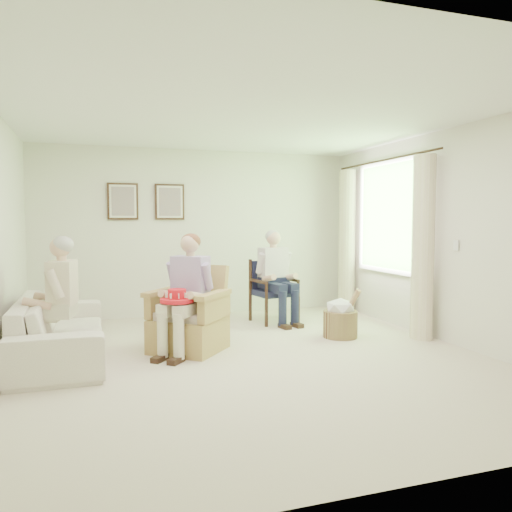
% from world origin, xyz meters
% --- Properties ---
extents(floor, '(5.50, 5.50, 0.00)m').
position_xyz_m(floor, '(0.00, 0.00, 0.00)').
color(floor, beige).
rests_on(floor, ground).
extents(back_wall, '(5.00, 0.04, 2.60)m').
position_xyz_m(back_wall, '(0.00, 2.75, 1.30)').
color(back_wall, silver).
rests_on(back_wall, ground).
extents(front_wall, '(5.00, 0.04, 2.60)m').
position_xyz_m(front_wall, '(0.00, -2.75, 1.30)').
color(front_wall, silver).
rests_on(front_wall, ground).
extents(right_wall, '(0.04, 5.50, 2.60)m').
position_xyz_m(right_wall, '(2.50, 0.00, 1.30)').
color(right_wall, silver).
rests_on(right_wall, ground).
extents(ceiling, '(5.00, 5.50, 0.02)m').
position_xyz_m(ceiling, '(0.00, 0.00, 2.60)').
color(ceiling, white).
rests_on(ceiling, back_wall).
extents(window, '(0.13, 2.50, 1.63)m').
position_xyz_m(window, '(2.46, 1.20, 1.58)').
color(window, '#2D6B23').
rests_on(window, right_wall).
extents(curtain_left, '(0.34, 0.34, 2.30)m').
position_xyz_m(curtain_left, '(2.33, 0.22, 1.15)').
color(curtain_left, beige).
rests_on(curtain_left, ground).
extents(curtain_right, '(0.34, 0.34, 2.30)m').
position_xyz_m(curtain_right, '(2.33, 2.18, 1.15)').
color(curtain_right, beige).
rests_on(curtain_right, ground).
extents(framed_print_left, '(0.45, 0.05, 0.55)m').
position_xyz_m(framed_print_left, '(-1.15, 2.71, 1.78)').
color(framed_print_left, '#382114').
rests_on(framed_print_left, back_wall).
extents(framed_print_right, '(0.45, 0.05, 0.55)m').
position_xyz_m(framed_print_right, '(-0.45, 2.71, 1.78)').
color(framed_print_right, '#382114').
rests_on(framed_print_right, back_wall).
extents(wicker_armchair, '(0.76, 0.75, 0.97)m').
position_xyz_m(wicker_armchair, '(-0.58, 0.58, 0.31)').
color(wicker_armchair, tan).
rests_on(wicker_armchair, ground).
extents(wood_armchair, '(0.58, 0.54, 0.89)m').
position_xyz_m(wood_armchair, '(0.92, 1.86, 0.49)').
color(wood_armchair, black).
rests_on(wood_armchair, ground).
extents(sofa, '(2.24, 0.87, 0.65)m').
position_xyz_m(sofa, '(-1.95, 0.70, 0.33)').
color(sofa, white).
rests_on(sofa, ground).
extents(person_wicker, '(0.40, 0.63, 1.32)m').
position_xyz_m(person_wicker, '(-0.58, 0.45, 0.76)').
color(person_wicker, beige).
rests_on(person_wicker, ground).
extents(person_dark, '(0.40, 0.63, 1.32)m').
position_xyz_m(person_dark, '(0.92, 1.72, 0.77)').
color(person_dark, '#191C37').
rests_on(person_dark, ground).
extents(person_sofa, '(0.42, 0.62, 1.30)m').
position_xyz_m(person_sofa, '(-1.95, 0.50, 0.75)').
color(person_sofa, beige).
rests_on(person_sofa, ground).
extents(red_hat, '(0.37, 0.37, 0.14)m').
position_xyz_m(red_hat, '(-0.74, 0.30, 0.66)').
color(red_hat, red).
rests_on(red_hat, person_wicker).
extents(hatbox, '(0.52, 0.52, 0.64)m').
position_xyz_m(hatbox, '(1.39, 0.60, 0.25)').
color(hatbox, tan).
rests_on(hatbox, ground).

